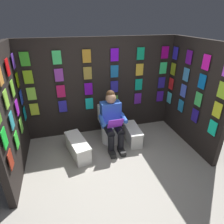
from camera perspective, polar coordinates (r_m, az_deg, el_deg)
The scene contains 8 objects.
ground_plane at distance 3.39m, azimuth 4.26°, elevation -20.56°, with size 30.00×30.00×0.00m, color #9E998E.
display_wall_back at distance 4.35m, azimuth -3.29°, elevation 7.33°, with size 3.40×0.14×2.12m.
display_wall_left at distance 4.22m, azimuth 22.93°, elevation 4.68°, with size 0.14×1.81×2.12m.
display_wall_right at distance 3.49m, azimuth -27.99°, elevation -0.70°, with size 0.14×1.81×2.12m.
toilet at distance 4.22m, azimuth -0.82°, elevation -4.28°, with size 0.41×0.56×0.77m.
person_reading at distance 3.89m, azimuth 0.06°, elevation -2.42°, with size 0.53×0.69×1.19m.
comic_longbox_near at distance 4.26m, azimuth 6.04°, elevation -6.53°, with size 0.30×0.68×0.34m.
comic_longbox_far at distance 3.91m, azimuth -10.05°, elevation -10.12°, with size 0.46×0.85×0.34m.
Camera 1 is at (0.83, 2.18, 2.46)m, focal length 31.10 mm.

